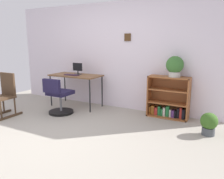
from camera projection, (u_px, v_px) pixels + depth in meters
name	position (u px, v px, depth m)	size (l,w,h in m)	color
ground_plane	(45.00, 137.00, 3.61)	(6.24, 6.24, 0.00)	#A29B8D
wall_back	(110.00, 56.00, 5.22)	(5.20, 0.12, 2.37)	silver
desk	(76.00, 77.00, 5.25)	(1.19, 0.59, 0.75)	brown
monitor	(78.00, 69.00, 5.25)	(0.25, 0.18, 0.27)	#262628
keyboard	(72.00, 75.00, 5.14)	(0.36, 0.13, 0.02)	#341F36
office_chair	(59.00, 99.00, 4.73)	(0.52, 0.55, 0.77)	black
rocking_chair	(4.00, 95.00, 4.60)	(0.42, 0.64, 0.88)	#46301F
bookshelf_low	(169.00, 99.00, 4.54)	(0.81, 0.30, 0.83)	#96552B
potted_plant_on_shelf	(175.00, 66.00, 4.31)	(0.34, 0.34, 0.40)	#B7B2A8
potted_plant_floor	(209.00, 123.00, 3.67)	(0.28, 0.28, 0.38)	#474C51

